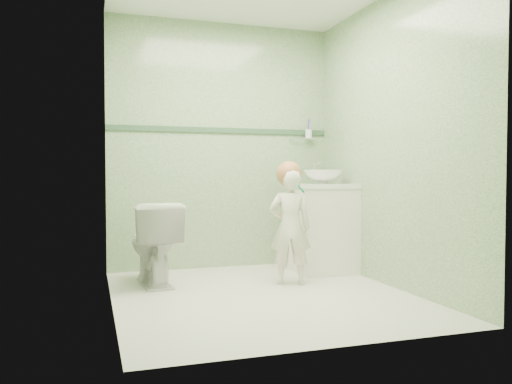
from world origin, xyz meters
name	(u,v)px	position (x,y,z in m)	size (l,w,h in m)	color
ground	(262,295)	(0.00, 0.00, 0.00)	(2.50, 2.50, 0.00)	silver
room_shell	(262,137)	(0.00, 0.00, 1.20)	(2.50, 2.54, 2.40)	gray
trim_stripe	(222,130)	(0.00, 1.24, 1.35)	(2.20, 0.02, 0.05)	#34553B
vanity	(323,230)	(0.84, 0.70, 0.40)	(0.52, 0.50, 0.80)	white
counter	(323,186)	(0.84, 0.70, 0.81)	(0.54, 0.52, 0.04)	white
basin	(323,177)	(0.84, 0.70, 0.89)	(0.37, 0.37, 0.13)	white
faucet	(315,169)	(0.84, 0.89, 0.97)	(0.03, 0.13, 0.18)	silver
cup_holder	(308,134)	(0.89, 1.18, 1.33)	(0.26, 0.07, 0.21)	silver
toilet	(154,243)	(-0.74, 0.64, 0.35)	(0.39, 0.68, 0.69)	white
toddler	(290,227)	(0.35, 0.30, 0.48)	(0.35, 0.23, 0.96)	beige
hair_cap	(289,174)	(0.35, 0.33, 0.92)	(0.21, 0.21, 0.21)	#AB6B41
teal_toothbrush	(300,189)	(0.38, 0.16, 0.80)	(0.11, 0.14, 0.08)	#077F5B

